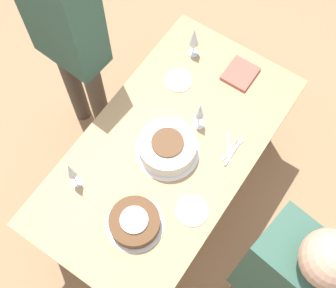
# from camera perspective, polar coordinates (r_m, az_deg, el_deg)

# --- Properties ---
(ground_plane) EXTENTS (12.00, 12.00, 0.00)m
(ground_plane) POSITION_cam_1_polar(r_m,az_deg,el_deg) (3.20, -0.00, -6.04)
(ground_plane) COLOR #A87F56
(dining_table) EXTENTS (1.59, 0.86, 0.76)m
(dining_table) POSITION_cam_1_polar(r_m,az_deg,el_deg) (2.59, -0.00, -1.50)
(dining_table) COLOR tan
(dining_table) RESTS_ON ground_plane
(cake_center_white) EXTENTS (0.34, 0.34, 0.12)m
(cake_center_white) POSITION_cam_1_polar(r_m,az_deg,el_deg) (2.43, -0.06, -0.39)
(cake_center_white) COLOR white
(cake_center_white) RESTS_ON dining_table
(cake_front_chocolate) EXTENTS (0.29, 0.29, 0.09)m
(cake_front_chocolate) POSITION_cam_1_polar(r_m,az_deg,el_deg) (2.32, -4.09, -9.50)
(cake_front_chocolate) COLOR white
(cake_front_chocolate) RESTS_ON dining_table
(wine_glass_near) EXTENTS (0.06, 0.06, 0.22)m
(wine_glass_near) POSITION_cam_1_polar(r_m,az_deg,el_deg) (2.68, 3.20, 12.81)
(wine_glass_near) COLOR silver
(wine_glass_near) RESTS_ON dining_table
(wine_glass_far) EXTENTS (0.07, 0.07, 0.22)m
(wine_glass_far) POSITION_cam_1_polar(r_m,az_deg,el_deg) (2.43, 3.90, 3.95)
(wine_glass_far) COLOR silver
(wine_glass_far) RESTS_ON dining_table
(wine_glass_extra) EXTENTS (0.06, 0.06, 0.23)m
(wine_glass_extra) POSITION_cam_1_polar(r_m,az_deg,el_deg) (2.31, -11.77, -3.28)
(wine_glass_extra) COLOR silver
(wine_glass_extra) RESTS_ON dining_table
(dessert_plate_left) EXTENTS (0.17, 0.17, 0.01)m
(dessert_plate_left) POSITION_cam_1_polar(r_m,az_deg,el_deg) (2.37, 2.96, -8.12)
(dessert_plate_left) COLOR beige
(dessert_plate_left) RESTS_ON dining_table
(dessert_plate_right) EXTENTS (0.16, 0.16, 0.01)m
(dessert_plate_right) POSITION_cam_1_polar(r_m,az_deg,el_deg) (2.68, 1.32, 7.77)
(dessert_plate_right) COLOR beige
(dessert_plate_right) RESTS_ON dining_table
(fork_pile) EXTENTS (0.19, 0.11, 0.01)m
(fork_pile) POSITION_cam_1_polar(r_m,az_deg,el_deg) (2.50, 7.71, -0.77)
(fork_pile) COLOR silver
(fork_pile) RESTS_ON dining_table
(napkin_stack) EXTENTS (0.18, 0.16, 0.02)m
(napkin_stack) POSITION_cam_1_polar(r_m,az_deg,el_deg) (2.73, 8.80, 8.48)
(napkin_stack) COLOR #B75B4C
(napkin_stack) RESTS_ON dining_table
(person_cutting) EXTENTS (0.27, 0.43, 1.70)m
(person_cutting) POSITION_cam_1_polar(r_m,az_deg,el_deg) (2.08, 14.17, -16.42)
(person_cutting) COLOR #4C4238
(person_cutting) RESTS_ON ground_plane
(person_watching) EXTENTS (0.25, 0.41, 1.74)m
(person_watching) POSITION_cam_1_polar(r_m,az_deg,el_deg) (2.58, -12.30, 13.46)
(person_watching) COLOR #4C4238
(person_watching) RESTS_ON ground_plane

